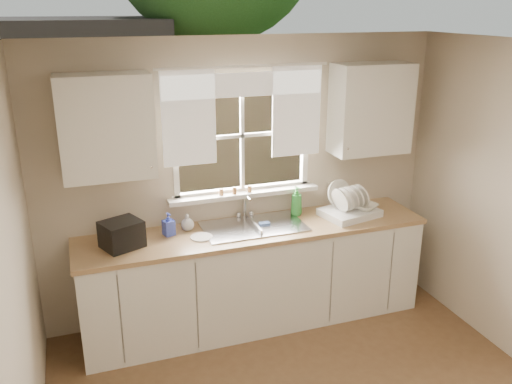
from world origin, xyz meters
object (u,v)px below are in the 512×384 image
object	(u,v)px
dish_rack	(349,208)
soap_bottle_a	(297,201)
cup	(122,244)
black_appliance	(122,234)

from	to	relation	value
dish_rack	soap_bottle_a	bearing A→B (deg)	158.21
dish_rack	soap_bottle_a	xyz separation A→B (m)	(-0.45, 0.18, 0.06)
dish_rack	cup	size ratio (longest dim) A/B	4.02
black_appliance	soap_bottle_a	bearing A→B (deg)	-16.19
soap_bottle_a	cup	world-z (taller)	soap_bottle_a
cup	soap_bottle_a	bearing A→B (deg)	16.07
dish_rack	soap_bottle_a	size ratio (longest dim) A/B	2.05
dish_rack	black_appliance	size ratio (longest dim) A/B	1.88
cup	black_appliance	world-z (taller)	black_appliance
soap_bottle_a	cup	bearing A→B (deg)	171.32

